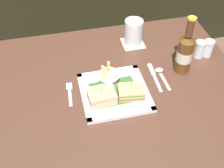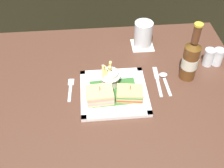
{
  "view_description": "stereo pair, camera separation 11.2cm",
  "coord_description": "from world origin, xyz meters",
  "px_view_note": "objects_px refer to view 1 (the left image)",
  "views": [
    {
      "loc": [
        -0.18,
        -0.8,
        1.59
      ],
      "look_at": [
        0.01,
        -0.02,
        0.81
      ],
      "focal_mm": 46.53,
      "sensor_mm": 36.0,
      "label": 1
    },
    {
      "loc": [
        -0.07,
        -0.81,
        1.59
      ],
      "look_at": [
        0.01,
        -0.02,
        0.81
      ],
      "focal_mm": 46.53,
      "sensor_mm": 36.0,
      "label": 2
    }
  ],
  "objects_px": {
    "knife": "(154,76)",
    "beer_bottle": "(185,52)",
    "dining_table": "(110,113)",
    "sandwich_half_left": "(102,96)",
    "sandwich_half_right": "(131,92)",
    "spoon": "(161,73)",
    "fork": "(70,92)",
    "water_glass": "(133,33)",
    "salt_shaker": "(199,50)",
    "square_plate": "(114,93)",
    "pepper_shaker": "(208,49)",
    "fries_cup": "(107,76)"
  },
  "relations": [
    {
      "from": "knife",
      "to": "beer_bottle",
      "type": "bearing_deg",
      "value": 4.82
    },
    {
      "from": "dining_table",
      "to": "sandwich_half_left",
      "type": "bearing_deg",
      "value": -125.1
    },
    {
      "from": "sandwich_half_right",
      "to": "spoon",
      "type": "xyz_separation_m",
      "value": [
        0.16,
        0.1,
        -0.02
      ]
    },
    {
      "from": "spoon",
      "to": "fork",
      "type": "bearing_deg",
      "value": -176.67
    },
    {
      "from": "water_glass",
      "to": "salt_shaker",
      "type": "distance_m",
      "value": 0.3
    },
    {
      "from": "sandwich_half_right",
      "to": "salt_shaker",
      "type": "distance_m",
      "value": 0.4
    },
    {
      "from": "spoon",
      "to": "salt_shaker",
      "type": "xyz_separation_m",
      "value": [
        0.2,
        0.07,
        0.03
      ]
    },
    {
      "from": "dining_table",
      "to": "knife",
      "type": "height_order",
      "value": "knife"
    },
    {
      "from": "square_plate",
      "to": "pepper_shaker",
      "type": "bearing_deg",
      "value": 17.09
    },
    {
      "from": "sandwich_half_right",
      "to": "fork",
      "type": "relative_size",
      "value": 0.84
    },
    {
      "from": "beer_bottle",
      "to": "spoon",
      "type": "xyz_separation_m",
      "value": [
        -0.09,
        -0.0,
        -0.09
      ]
    },
    {
      "from": "salt_shaker",
      "to": "spoon",
      "type": "bearing_deg",
      "value": -160.14
    },
    {
      "from": "square_plate",
      "to": "sandwich_half_left",
      "type": "xyz_separation_m",
      "value": [
        -0.06,
        -0.03,
        0.03
      ]
    },
    {
      "from": "sandwich_half_right",
      "to": "pepper_shaker",
      "type": "relative_size",
      "value": 1.4
    },
    {
      "from": "spoon",
      "to": "salt_shaker",
      "type": "bearing_deg",
      "value": 19.86
    },
    {
      "from": "knife",
      "to": "sandwich_half_left",
      "type": "bearing_deg",
      "value": -158.72
    },
    {
      "from": "sandwich_half_left",
      "to": "sandwich_half_right",
      "type": "xyz_separation_m",
      "value": [
        0.11,
        0.0,
        -0.0
      ]
    },
    {
      "from": "sandwich_half_right",
      "to": "pepper_shaker",
      "type": "height_order",
      "value": "same"
    },
    {
      "from": "square_plate",
      "to": "sandwich_half_right",
      "type": "distance_m",
      "value": 0.07
    },
    {
      "from": "fries_cup",
      "to": "water_glass",
      "type": "height_order",
      "value": "water_glass"
    },
    {
      "from": "pepper_shaker",
      "to": "water_glass",
      "type": "bearing_deg",
      "value": 152.05
    },
    {
      "from": "dining_table",
      "to": "sandwich_half_left",
      "type": "xyz_separation_m",
      "value": [
        -0.04,
        -0.06,
        0.18
      ]
    },
    {
      "from": "sandwich_half_left",
      "to": "spoon",
      "type": "xyz_separation_m",
      "value": [
        0.27,
        0.1,
        -0.03
      ]
    },
    {
      "from": "sandwich_half_right",
      "to": "spoon",
      "type": "relative_size",
      "value": 0.8
    },
    {
      "from": "fries_cup",
      "to": "knife",
      "type": "distance_m",
      "value": 0.21
    },
    {
      "from": "sandwich_half_right",
      "to": "beer_bottle",
      "type": "bearing_deg",
      "value": 22.49
    },
    {
      "from": "square_plate",
      "to": "beer_bottle",
      "type": "height_order",
      "value": "beer_bottle"
    },
    {
      "from": "dining_table",
      "to": "spoon",
      "type": "xyz_separation_m",
      "value": [
        0.23,
        0.04,
        0.15
      ]
    },
    {
      "from": "dining_table",
      "to": "fork",
      "type": "height_order",
      "value": "fork"
    },
    {
      "from": "square_plate",
      "to": "sandwich_half_left",
      "type": "height_order",
      "value": "sandwich_half_left"
    },
    {
      "from": "square_plate",
      "to": "spoon",
      "type": "relative_size",
      "value": 1.94
    },
    {
      "from": "sandwich_half_left",
      "to": "square_plate",
      "type": "bearing_deg",
      "value": 29.86
    },
    {
      "from": "knife",
      "to": "salt_shaker",
      "type": "distance_m",
      "value": 0.25
    },
    {
      "from": "sandwich_half_left",
      "to": "fries_cup",
      "type": "relative_size",
      "value": 0.93
    },
    {
      "from": "fries_cup",
      "to": "spoon",
      "type": "xyz_separation_m",
      "value": [
        0.23,
        0.02,
        -0.05
      ]
    },
    {
      "from": "knife",
      "to": "spoon",
      "type": "relative_size",
      "value": 1.31
    },
    {
      "from": "sandwich_half_left",
      "to": "water_glass",
      "type": "height_order",
      "value": "water_glass"
    },
    {
      "from": "sandwich_half_left",
      "to": "fries_cup",
      "type": "height_order",
      "value": "fries_cup"
    },
    {
      "from": "beer_bottle",
      "to": "pepper_shaker",
      "type": "bearing_deg",
      "value": 24.7
    },
    {
      "from": "sandwich_half_left",
      "to": "pepper_shaker",
      "type": "distance_m",
      "value": 0.55
    },
    {
      "from": "fries_cup",
      "to": "pepper_shaker",
      "type": "distance_m",
      "value": 0.49
    },
    {
      "from": "salt_shaker",
      "to": "fork",
      "type": "bearing_deg",
      "value": -170.73
    },
    {
      "from": "sandwich_half_left",
      "to": "salt_shaker",
      "type": "relative_size",
      "value": 1.33
    },
    {
      "from": "dining_table",
      "to": "fries_cup",
      "type": "distance_m",
      "value": 0.2
    },
    {
      "from": "sandwich_half_left",
      "to": "salt_shaker",
      "type": "bearing_deg",
      "value": 20.09
    },
    {
      "from": "pepper_shaker",
      "to": "fork",
      "type": "bearing_deg",
      "value": -171.33
    },
    {
      "from": "sandwich_half_left",
      "to": "water_glass",
      "type": "xyz_separation_m",
      "value": [
        0.22,
        0.33,
        0.02
      ]
    },
    {
      "from": "knife",
      "to": "fries_cup",
      "type": "bearing_deg",
      "value": -175.94
    },
    {
      "from": "spoon",
      "to": "pepper_shaker",
      "type": "height_order",
      "value": "pepper_shaker"
    },
    {
      "from": "square_plate",
      "to": "salt_shaker",
      "type": "bearing_deg",
      "value": 18.65
    }
  ]
}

